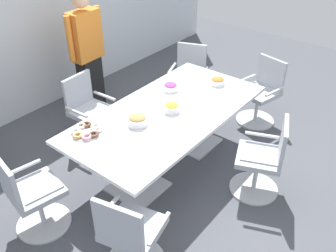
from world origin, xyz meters
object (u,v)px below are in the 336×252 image
Objects in this scene: office_chair_0 at (189,79)px; snack_bowl_pretzels at (217,81)px; office_chair_2 at (31,197)px; office_chair_4 at (263,162)px; snack_bowl_candy_mix at (171,87)px; donut_platter at (87,131)px; snack_bowl_chips_yellow at (172,107)px; person_standing_1 at (87,53)px; conference_table at (168,121)px; office_chair_3 at (131,237)px; office_chair_5 at (261,95)px; snack_bowl_cookies at (137,120)px; office_chair_1 at (89,114)px.

office_chair_0 is 0.97m from snack_bowl_pretzels.
office_chair_4 is (1.85, -1.49, 0.00)m from office_chair_2.
office_chair_0 is at bearing 22.62° from snack_bowl_candy_mix.
office_chair_4 is at bearing -53.22° from donut_platter.
snack_bowl_candy_mix is at bearing 39.59° from snack_bowl_chips_yellow.
person_standing_1 reaches higher than snack_bowl_chips_yellow.
conference_table is 0.52m from snack_bowl_candy_mix.
office_chair_3 is 1.66m from office_chair_4.
snack_bowl_chips_yellow is at bearing -140.41° from snack_bowl_candy_mix.
person_standing_1 is (0.04, 2.75, 0.51)m from office_chair_4.
office_chair_0 is at bearing 103.21° from office_chair_3.
snack_bowl_chips_yellow is at bearing 97.03° from office_chair_0.
office_chair_0 is 5.10× the size of snack_bowl_candy_mix.
office_chair_5 reaches higher than snack_bowl_cookies.
conference_table is 1.14m from office_chair_1.
office_chair_1 is 0.52× the size of person_standing_1.
donut_platter is at bearing 76.14° from office_chair_0.
office_chair_0 is (1.34, 0.67, -0.22)m from conference_table.
conference_table is at bearing 99.33° from office_chair_1.
office_chair_2 and office_chair_4 have the same top height.
office_chair_3 is at bearing 142.81° from office_chair_4.
office_chair_5 is 5.27× the size of snack_bowl_chips_yellow.
office_chair_1 is 1.10m from snack_bowl_cookies.
person_standing_1 is 1.39m from snack_bowl_candy_mix.
snack_bowl_chips_yellow is 0.44m from snack_bowl_cookies.
conference_table is at bearing 89.14° from office_chair_5.
office_chair_3 and office_chair_4 have the same top height.
person_standing_1 reaches higher than office_chair_2.
office_chair_0 is 0.52× the size of person_standing_1.
office_chair_1 is 2.07m from office_chair_3.
conference_table is 1.14m from office_chair_4.
office_chair_0 is at bearing 106.24° from office_chair_2.
office_chair_1 is 5.27× the size of snack_bowl_chips_yellow.
conference_table is 1.71m from person_standing_1.
donut_platter is (-0.85, 0.39, 0.15)m from conference_table.
conference_table is 1.65m from office_chair_2.
office_chair_3 is at bearing 51.60° from person_standing_1.
office_chair_0 is 5.27× the size of snack_bowl_chips_yellow.
snack_bowl_cookies is (-2.00, 0.49, 0.40)m from office_chair_5.
snack_bowl_pretzels is at bearing 89.81° from office_chair_2.
office_chair_1 reaches higher than snack_bowl_candy_mix.
office_chair_2 is 1.09m from office_chair_3.
office_chair_0 is 3.00m from office_chair_3.
conference_table is 0.19m from snack_bowl_chips_yellow.
person_standing_1 reaches higher than snack_bowl_pretzels.
snack_bowl_pretzels is at bearing 130.63° from office_chair_1.
office_chair_1 reaches higher than conference_table.
snack_bowl_pretzels is 1.04× the size of snack_bowl_chips_yellow.
snack_bowl_pretzels is (0.63, 1.00, 0.39)m from office_chair_4.
office_chair_3 is 2.02m from snack_bowl_candy_mix.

